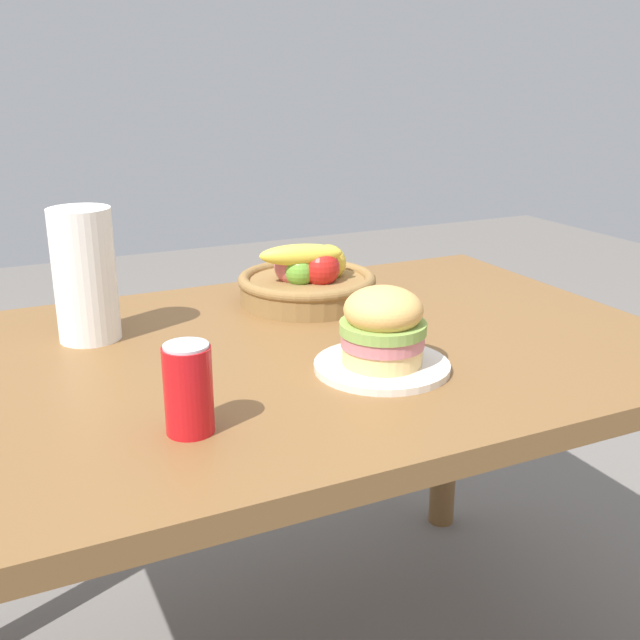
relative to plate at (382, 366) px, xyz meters
The scene contains 6 objects.
dining_table 0.22m from the plate, 121.18° to the left, with size 1.40×0.90×0.75m.
plate is the anchor object (origin of this frame).
sandwich 0.07m from the plate, 116.57° to the left, with size 0.14×0.14×0.13m.
soda_can 0.36m from the plate, 166.74° to the right, with size 0.07×0.07×0.13m.
fruit_basket 0.40m from the plate, 83.15° to the left, with size 0.29×0.29×0.13m.
paper_towel_roll 0.55m from the plate, 138.41° to the left, with size 0.11×0.11×0.24m, color white.
Camera 1 is at (-0.49, -1.15, 1.22)m, focal length 42.26 mm.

